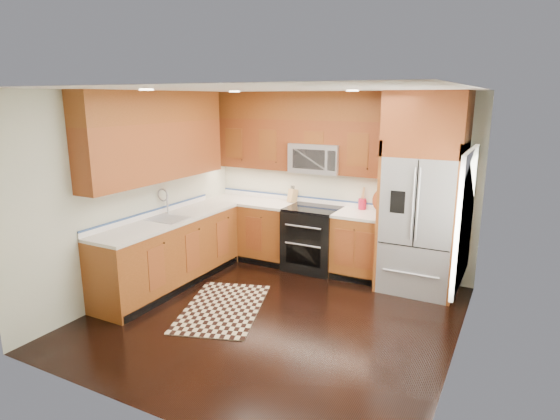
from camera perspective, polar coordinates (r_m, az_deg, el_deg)
The scene contains 16 objects.
ground at distance 5.65m, azimuth -0.82°, elevation -12.88°, with size 4.00×4.00×0.00m, color black.
wall_back at distance 6.99m, azimuth 7.04°, elevation 3.44°, with size 4.00×0.02×2.60m, color beige.
wall_left at distance 6.39m, azimuth -16.83°, elevation 2.01°, with size 0.02×4.00×2.60m, color beige.
wall_right at distance 4.62m, azimuth 21.49°, elevation -2.65°, with size 0.02×4.00×2.60m, color beige.
window at distance 4.79m, azimuth 21.61°, elevation -0.87°, with size 0.04×1.10×1.30m.
base_cabinets at distance 6.79m, azimuth -6.35°, elevation -4.23°, with size 2.85×3.00×0.90m.
countertop at distance 6.68m, azimuth -4.88°, elevation -0.30°, with size 2.86×3.01×0.04m.
upper_cabinets at distance 6.60m, azimuth -5.19°, elevation 9.25°, with size 2.85×3.00×1.15m.
range at distance 6.97m, azimuth 3.94°, elevation -3.53°, with size 0.76×0.67×0.95m.
microwave at distance 6.84m, azimuth 4.55°, elevation 6.34°, with size 0.76×0.40×0.42m.
refrigerator at distance 6.29m, azimuth 16.94°, elevation 1.86°, with size 0.98×0.75×2.60m.
sink_faucet at distance 6.43m, azimuth -13.55°, elevation -0.51°, with size 0.54×0.44×0.37m.
rug at distance 5.89m, azimuth -6.98°, elevation -11.74°, with size 0.89×1.49×0.01m, color black.
knife_block at distance 7.21m, azimuth 1.54°, elevation 1.79°, with size 0.13×0.15×0.26m.
utensil_crock at distance 6.84m, azimuth 10.00°, elevation 1.00°, with size 0.15×0.15×0.33m.
cutting_board at distance 6.79m, azimuth 12.33°, elevation -0.08°, with size 0.33×0.33×0.02m, color brown.
Camera 1 is at (2.43, -4.44, 2.51)m, focal length 30.00 mm.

